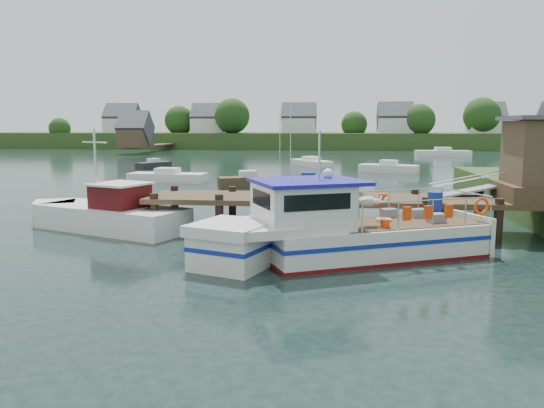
# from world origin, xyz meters

# --- Properties ---
(ground_plane) EXTENTS (160.00, 160.00, 0.00)m
(ground_plane) POSITION_xyz_m (0.00, 0.00, 0.00)
(ground_plane) COLOR black
(far_shore) EXTENTS (140.00, 42.55, 9.22)m
(far_shore) POSITION_xyz_m (0.01, 82.37, 2.10)
(far_shore) COLOR #304B1E
(far_shore) RESTS_ON ground
(dock) EXTENTS (16.60, 3.00, 4.78)m
(dock) POSITION_xyz_m (6.51, 0.01, 2.24)
(dock) COLOR #463321
(dock) RESTS_ON ground
(lobster_boat) EXTENTS (9.35, 6.07, 4.71)m
(lobster_boat) POSITION_xyz_m (1.37, -4.20, 0.85)
(lobster_boat) COLOR silver
(lobster_boat) RESTS_ON ground
(work_boat) EXTENTS (7.47, 4.54, 4.01)m
(work_boat) POSITION_xyz_m (-7.83, -0.45, 0.64)
(work_boat) COLOR silver
(work_boat) RESTS_ON ground
(moored_rowboat) EXTENTS (4.18, 2.60, 1.15)m
(moored_rowboat) POSITION_xyz_m (-4.50, 14.74, 0.43)
(moored_rowboat) COLOR #463321
(moored_rowboat) RESTS_ON ground
(moored_far) EXTENTS (7.34, 2.50, 1.25)m
(moored_far) POSITION_xyz_m (16.33, 55.45, 0.46)
(moored_far) COLOR silver
(moored_far) RESTS_ON ground
(moored_a) EXTENTS (5.87, 2.40, 1.06)m
(moored_a) POSITION_xyz_m (-10.98, 17.60, 0.39)
(moored_a) COLOR silver
(moored_a) RESTS_ON ground
(moored_b) EXTENTS (5.41, 3.31, 1.13)m
(moored_b) POSITION_xyz_m (6.15, 27.63, 0.42)
(moored_b) COLOR silver
(moored_b) RESTS_ON ground
(moored_d) EXTENTS (4.70, 6.14, 1.01)m
(moored_d) POSITION_xyz_m (-1.06, 34.74, 0.37)
(moored_d) COLOR silver
(moored_d) RESTS_ON ground
(moored_e) EXTENTS (2.91, 3.76, 1.00)m
(moored_e) POSITION_xyz_m (-16.23, 29.74, 0.37)
(moored_e) COLOR black
(moored_e) RESTS_ON ground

